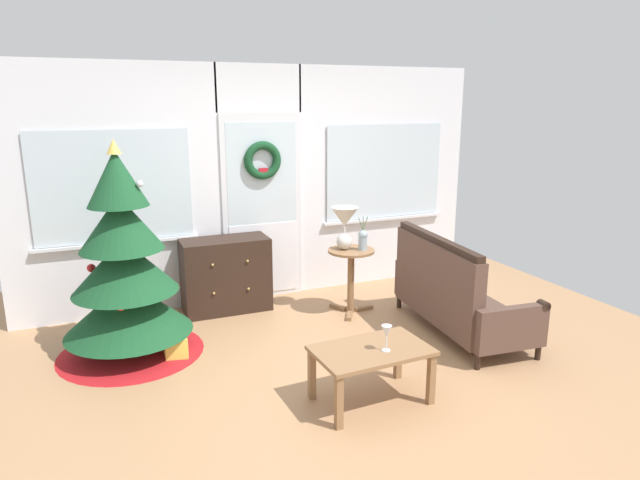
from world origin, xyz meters
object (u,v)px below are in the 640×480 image
object	(u,v)px
flower_vase	(363,239)
wine_glass	(387,332)
side_table	(351,268)
table_lamp	(345,222)
christmas_tree	(125,277)
dresser_cabinet	(226,275)
settee_sofa	(453,295)
coffee_table	(371,356)
gift_box	(175,348)

from	to	relation	value
flower_vase	wine_glass	world-z (taller)	flower_vase
side_table	table_lamp	distance (m)	0.49
christmas_tree	side_table	world-z (taller)	christmas_tree
dresser_cabinet	christmas_tree	bearing A→B (deg)	-146.36
settee_sofa	dresser_cabinet	bearing A→B (deg)	142.13
christmas_tree	flower_vase	size ratio (longest dim) A/B	5.35
side_table	coffee_table	size ratio (longest dim) A/B	0.80
christmas_tree	coffee_table	bearing A→B (deg)	-45.06
side_table	settee_sofa	bearing A→B (deg)	-51.87
christmas_tree	dresser_cabinet	size ratio (longest dim) A/B	2.07
table_lamp	wine_glass	distance (m)	1.90
flower_vase	gift_box	world-z (taller)	flower_vase
side_table	flower_vase	bearing A→B (deg)	-30.96
side_table	wine_glass	xyz separation A→B (m)	(-0.58, -1.75, 0.08)
side_table	flower_vase	size ratio (longest dim) A/B	1.96
flower_vase	wine_glass	bearing A→B (deg)	-111.92
table_lamp	coffee_table	distance (m)	1.91
side_table	coffee_table	world-z (taller)	side_table
christmas_tree	flower_vase	bearing A→B (deg)	1.14
christmas_tree	side_table	xyz separation A→B (m)	(2.22, 0.11, -0.21)
settee_sofa	table_lamp	world-z (taller)	table_lamp
christmas_tree	table_lamp	bearing A→B (deg)	3.88
christmas_tree	dresser_cabinet	xyz separation A→B (m)	(1.04, 0.69, -0.31)
wine_glass	coffee_table	bearing A→B (deg)	136.29
coffee_table	wine_glass	size ratio (longest dim) A/B	4.41
christmas_tree	settee_sofa	world-z (taller)	christmas_tree
coffee_table	side_table	bearing A→B (deg)	68.58
christmas_tree	flower_vase	xyz separation A→B (m)	(2.32, 0.05, 0.10)
table_lamp	christmas_tree	bearing A→B (deg)	-176.12
table_lamp	gift_box	size ratio (longest dim) A/B	2.28
christmas_tree	wine_glass	size ratio (longest dim) A/B	9.61
dresser_cabinet	coffee_table	xyz separation A→B (m)	(0.52, -2.26, -0.03)
side_table	wine_glass	world-z (taller)	side_table
settee_sofa	wine_glass	xyz separation A→B (m)	(-1.24, -0.90, 0.19)
christmas_tree	side_table	bearing A→B (deg)	2.74
dresser_cabinet	coffee_table	bearing A→B (deg)	-76.99
side_table	gift_box	size ratio (longest dim) A/B	3.55
flower_vase	wine_glass	distance (m)	1.83
dresser_cabinet	wine_glass	size ratio (longest dim) A/B	4.64
side_table	coffee_table	bearing A→B (deg)	-111.42
christmas_tree	side_table	distance (m)	2.23
coffee_table	gift_box	world-z (taller)	coffee_table
wine_glass	side_table	bearing A→B (deg)	71.67
settee_sofa	table_lamp	xyz separation A→B (m)	(-0.72, 0.89, 0.59)
settee_sofa	flower_vase	world-z (taller)	flower_vase
settee_sofa	christmas_tree	bearing A→B (deg)	165.62
dresser_cabinet	coffee_table	distance (m)	2.32
settee_sofa	coffee_table	xyz separation A→B (m)	(-1.32, -0.83, -0.02)
christmas_tree	dresser_cabinet	distance (m)	1.29
side_table	coffee_table	distance (m)	1.80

